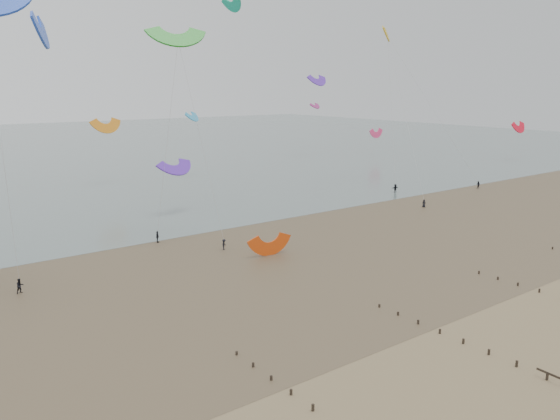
# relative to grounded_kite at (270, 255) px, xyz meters

# --- Properties ---
(ground) EXTENTS (500.00, 500.00, 0.00)m
(ground) POSITION_rel_grounded_kite_xyz_m (-5.20, -34.07, 0.00)
(ground) COLOR brown
(ground) RESTS_ON ground
(sea_and_shore) EXTENTS (500.00, 665.00, 0.03)m
(sea_and_shore) POSITION_rel_grounded_kite_xyz_m (-9.28, 0.33, 0.01)
(sea_and_shore) COLOR #475654
(sea_and_shore) RESTS_ON ground
(kitesurfers) EXTENTS (107.16, 16.86, 1.89)m
(kitesurfers) POSITION_rel_grounded_kite_xyz_m (18.27, 13.41, 0.87)
(kitesurfers) COLOR black
(kitesurfers) RESTS_ON ground
(grounded_kite) EXTENTS (6.11, 4.95, 3.16)m
(grounded_kite) POSITION_rel_grounded_kite_xyz_m (0.00, 0.00, 0.00)
(grounded_kite) COLOR #DB430D
(grounded_kite) RESTS_ON ground
(kites_airborne) EXTENTS (228.26, 111.51, 37.55)m
(kites_airborne) POSITION_rel_grounded_kite_xyz_m (-18.88, 55.83, 22.43)
(kites_airborne) COLOR red
(kites_airborne) RESTS_ON ground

